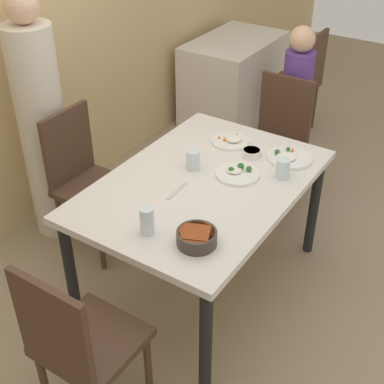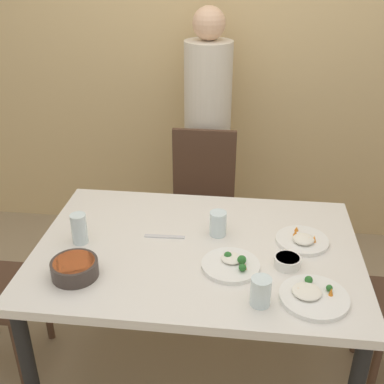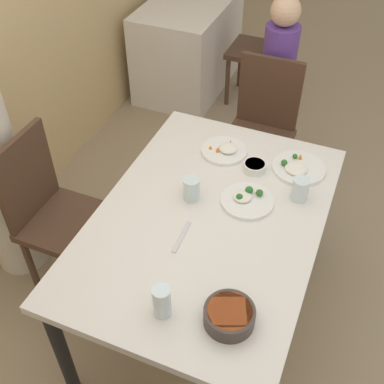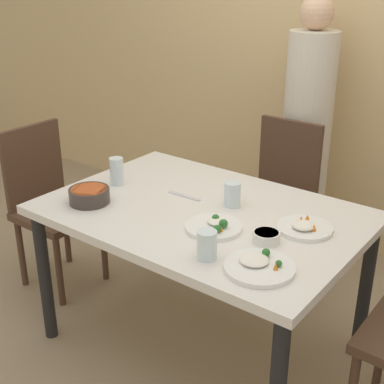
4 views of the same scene
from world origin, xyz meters
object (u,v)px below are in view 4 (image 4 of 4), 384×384
at_px(plate_rice_adult, 215,226).
at_px(glass_water_tall, 207,245).
at_px(chair_adult_spot, 278,195).
at_px(person_adult, 306,142).
at_px(bowl_curry, 89,195).

relative_size(plate_rice_adult, glass_water_tall, 2.13).
bearing_deg(glass_water_tall, chair_adult_spot, 105.69).
bearing_deg(chair_adult_spot, plate_rice_adult, -77.38).
xyz_separation_m(person_adult, plate_rice_adult, (0.21, -1.25, 0.00)).
height_order(person_adult, bowl_curry, person_adult).
height_order(chair_adult_spot, glass_water_tall, chair_adult_spot).
bearing_deg(chair_adult_spot, bowl_curry, -110.33).
bearing_deg(chair_adult_spot, glass_water_tall, -74.31).
bearing_deg(bowl_curry, plate_rice_adult, 11.90).
relative_size(person_adult, glass_water_tall, 14.22).
height_order(chair_adult_spot, person_adult, person_adult).
xyz_separation_m(chair_adult_spot, bowl_curry, (-0.39, -1.07, 0.26)).
xyz_separation_m(person_adult, bowl_curry, (-0.39, -1.38, 0.02)).
bearing_deg(person_adult, plate_rice_adult, -80.48).
bearing_deg(chair_adult_spot, person_adult, 90.00).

